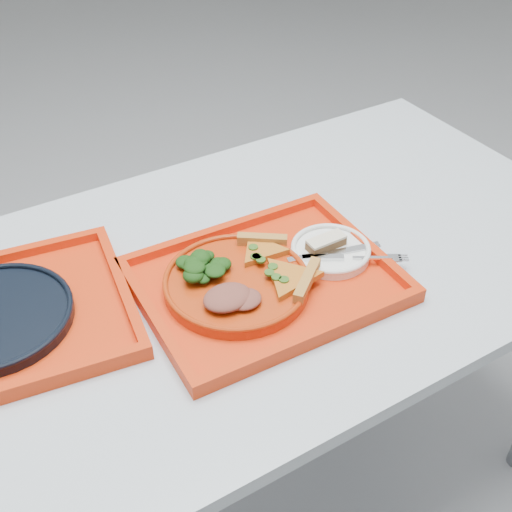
% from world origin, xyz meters
% --- Properties ---
extents(ground, '(10.00, 10.00, 0.00)m').
position_xyz_m(ground, '(0.00, 0.00, 0.00)').
color(ground, '#93949B').
rests_on(ground, ground).
extents(table, '(1.60, 0.80, 0.75)m').
position_xyz_m(table, '(0.00, 0.00, 0.68)').
color(table, '#B2BEC8').
rests_on(table, ground).
extents(tray_main, '(0.46, 0.36, 0.01)m').
position_xyz_m(tray_main, '(0.07, -0.07, 0.76)').
color(tray_main, red).
rests_on(tray_main, table).
extents(dinner_plate, '(0.26, 0.26, 0.02)m').
position_xyz_m(dinner_plate, '(0.01, -0.06, 0.77)').
color(dinner_plate, '#AE300B').
rests_on(dinner_plate, tray_main).
extents(side_plate, '(0.15, 0.15, 0.01)m').
position_xyz_m(side_plate, '(0.21, -0.07, 0.77)').
color(side_plate, white).
rests_on(side_plate, tray_main).
extents(pizza_slice_a, '(0.16, 0.16, 0.02)m').
position_xyz_m(pizza_slice_a, '(0.09, -0.11, 0.79)').
color(pizza_slice_a, orange).
rests_on(pizza_slice_a, dinner_plate).
extents(pizza_slice_b, '(0.14, 0.14, 0.02)m').
position_xyz_m(pizza_slice_b, '(0.09, -0.02, 0.79)').
color(pizza_slice_b, orange).
rests_on(pizza_slice_b, dinner_plate).
extents(salad_heap, '(0.09, 0.08, 0.04)m').
position_xyz_m(salad_heap, '(-0.03, -0.01, 0.80)').
color(salad_heap, black).
rests_on(salad_heap, dinner_plate).
extents(meat_portion, '(0.09, 0.07, 0.03)m').
position_xyz_m(meat_portion, '(-0.03, -0.10, 0.79)').
color(meat_portion, brown).
rests_on(meat_portion, dinner_plate).
extents(dessert_bar, '(0.08, 0.03, 0.02)m').
position_xyz_m(dessert_bar, '(0.21, -0.06, 0.79)').
color(dessert_bar, '#4E2C1A').
rests_on(dessert_bar, side_plate).
extents(knife, '(0.18, 0.06, 0.01)m').
position_xyz_m(knife, '(0.21, -0.09, 0.78)').
color(knife, silver).
rests_on(knife, side_plate).
extents(fork, '(0.17, 0.11, 0.01)m').
position_xyz_m(fork, '(0.23, -0.12, 0.78)').
color(fork, silver).
rests_on(fork, side_plate).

